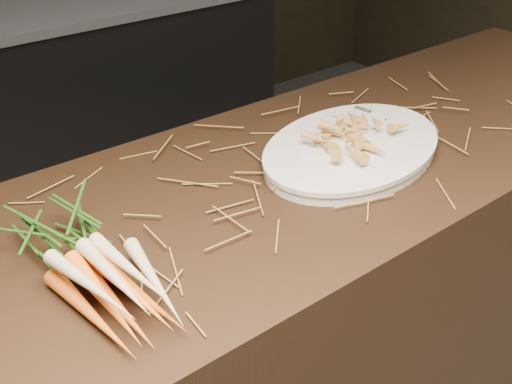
{
  "coord_description": "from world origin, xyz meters",
  "views": [
    {
      "loc": [
        -0.95,
        -0.6,
        1.57
      ],
      "look_at": [
        -0.29,
        0.2,
        0.96
      ],
      "focal_mm": 45.0,
      "sensor_mm": 36.0,
      "label": 1
    }
  ],
  "objects": [
    {
      "name": "straw_bedding",
      "position": [
        0.0,
        0.3,
        0.91
      ],
      "size": [
        1.4,
        0.6,
        0.02
      ],
      "primitive_type": null,
      "color": "olive",
      "rests_on": "main_counter"
    },
    {
      "name": "serving_fork",
      "position": [
        0.22,
        0.29,
        0.93
      ],
      "size": [
        0.04,
        0.19,
        0.0
      ],
      "primitive_type": "cube",
      "rotation": [
        0.0,
        0.0,
        0.13
      ],
      "color": "silver",
      "rests_on": "serving_platter"
    },
    {
      "name": "root_veg_bunch",
      "position": [
        -0.63,
        0.25,
        0.94
      ],
      "size": [
        0.17,
        0.46,
        0.09
      ],
      "rotation": [
        0.0,
        0.0,
        -0.01
      ],
      "color": "orange",
      "rests_on": "main_counter"
    },
    {
      "name": "roasted_veg_heap",
      "position": [
        0.04,
        0.27,
        0.95
      ],
      "size": [
        0.28,
        0.23,
        0.06
      ],
      "primitive_type": null,
      "rotation": [
        0.0,
        0.0,
        0.23
      ],
      "color": "#C38141",
      "rests_on": "serving_platter"
    },
    {
      "name": "back_counter",
      "position": [
        0.3,
        2.18,
        0.42
      ],
      "size": [
        1.82,
        0.62,
        0.84
      ],
      "color": "black",
      "rests_on": "ground"
    },
    {
      "name": "serving_platter",
      "position": [
        0.04,
        0.27,
        0.91
      ],
      "size": [
        0.57,
        0.44,
        0.03
      ],
      "primitive_type": null,
      "rotation": [
        0.0,
        0.0,
        0.23
      ],
      "color": "white",
      "rests_on": "main_counter"
    },
    {
      "name": "main_counter",
      "position": [
        0.0,
        0.3,
        0.45
      ],
      "size": [
        2.4,
        0.7,
        0.9
      ],
      "primitive_type": "cube",
      "color": "black",
      "rests_on": "ground"
    }
  ]
}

